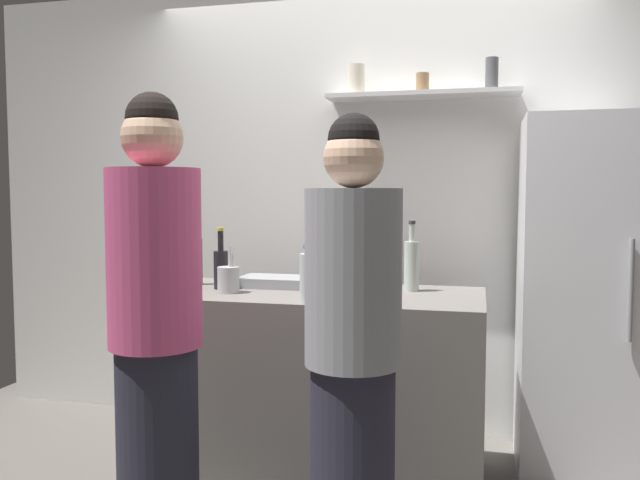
# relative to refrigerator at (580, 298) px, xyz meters

# --- Properties ---
(back_wall_assembly) EXTENTS (4.80, 0.32, 2.60)m
(back_wall_assembly) POSITION_rel_refrigerator_xyz_m (-1.12, 0.40, 0.43)
(back_wall_assembly) COLOR white
(back_wall_assembly) RESTS_ON ground
(refrigerator) EXTENTS (0.57, 0.63, 1.74)m
(refrigerator) POSITION_rel_refrigerator_xyz_m (0.00, 0.00, 0.00)
(refrigerator) COLOR white
(refrigerator) RESTS_ON ground
(counter) EXTENTS (1.54, 0.73, 0.91)m
(counter) POSITION_rel_refrigerator_xyz_m (-1.22, -0.36, -0.42)
(counter) COLOR #66605B
(counter) RESTS_ON ground
(baking_pan) EXTENTS (0.34, 0.24, 0.05)m
(baking_pan) POSITION_rel_refrigerator_xyz_m (-1.49, -0.23, 0.06)
(baking_pan) COLOR gray
(baking_pan) RESTS_ON counter
(utensil_holder) EXTENTS (0.10, 0.10, 0.23)m
(utensil_holder) POSITION_rel_refrigerator_xyz_m (-1.64, -0.48, 0.10)
(utensil_holder) COLOR #B2B2B7
(utensil_holder) RESTS_ON counter
(wine_bottle_pale_glass) EXTENTS (0.07, 0.07, 0.34)m
(wine_bottle_pale_glass) POSITION_rel_refrigerator_xyz_m (-0.80, -0.22, 0.17)
(wine_bottle_pale_glass) COLOR #B2BFB2
(wine_bottle_pale_glass) RESTS_ON counter
(wine_bottle_dark_glass) EXTENTS (0.07, 0.07, 0.30)m
(wine_bottle_dark_glass) POSITION_rel_refrigerator_xyz_m (-1.72, -0.37, 0.14)
(wine_bottle_dark_glass) COLOR black
(wine_bottle_dark_glass) RESTS_ON counter
(wine_bottle_amber_glass) EXTENTS (0.06, 0.06, 0.34)m
(wine_bottle_amber_glass) POSITION_rel_refrigerator_xyz_m (-1.91, -0.26, 0.17)
(wine_bottle_amber_glass) COLOR #472814
(wine_bottle_amber_glass) RESTS_ON counter
(water_bottle_plastic) EXTENTS (0.09, 0.09, 0.25)m
(water_bottle_plastic) POSITION_rel_refrigerator_xyz_m (-1.19, -0.65, 0.15)
(water_bottle_plastic) COLOR silver
(water_bottle_plastic) RESTS_ON counter
(person_pink_top) EXTENTS (0.34, 0.34, 1.74)m
(person_pink_top) POSITION_rel_refrigerator_xyz_m (-1.63, -1.21, -0.00)
(person_pink_top) COLOR #262633
(person_pink_top) RESTS_ON ground
(person_grey_hoodie) EXTENTS (0.34, 0.34, 1.65)m
(person_grey_hoodie) POSITION_rel_refrigerator_xyz_m (-0.91, -1.14, -0.05)
(person_grey_hoodie) COLOR #262633
(person_grey_hoodie) RESTS_ON ground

